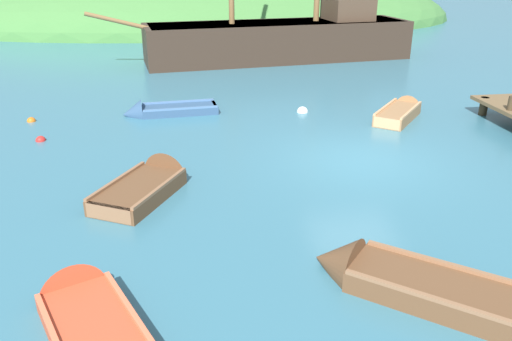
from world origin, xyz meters
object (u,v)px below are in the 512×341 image
at_px(sailing_ship, 281,45).
at_px(rowboat_outer_left, 86,316).
at_px(rowboat_portside, 408,285).
at_px(rowboat_center, 163,112).
at_px(rowboat_outer_right, 151,185).
at_px(buoy_red, 41,141).
at_px(rowboat_far, 401,113).
at_px(buoy_white, 302,112).
at_px(buoy_orange, 32,121).

relative_size(sailing_ship, rowboat_outer_left, 5.10).
bearing_deg(rowboat_portside, rowboat_center, -29.61).
relative_size(rowboat_outer_right, rowboat_portside, 0.86).
distance_m(rowboat_center, buoy_red, 4.28).
xyz_separation_m(rowboat_outer_right, rowboat_far, (8.29, 4.84, 0.01)).
distance_m(sailing_ship, rowboat_far, 11.15).
relative_size(rowboat_outer_right, buoy_white, 7.88).
distance_m(rowboat_far, buoy_white, 3.40).
height_order(rowboat_portside, buoy_white, rowboat_portside).
relative_size(buoy_orange, buoy_red, 0.96).
relative_size(rowboat_outer_left, rowboat_portside, 0.89).
height_order(rowboat_outer_left, buoy_red, rowboat_outer_left).
bearing_deg(rowboat_far, buoy_red, 133.04).
bearing_deg(sailing_ship, rowboat_outer_left, 63.86).
height_order(rowboat_outer_left, rowboat_far, rowboat_outer_left).
relative_size(rowboat_outer_right, rowboat_far, 1.08).
distance_m(sailing_ship, buoy_red, 15.18).
relative_size(sailing_ship, rowboat_far, 5.67).
xyz_separation_m(rowboat_center, buoy_white, (4.89, -0.45, -0.08)).
xyz_separation_m(rowboat_center, rowboat_far, (8.13, -1.50, 0.06)).
height_order(rowboat_center, buoy_white, rowboat_center).
bearing_deg(buoy_white, buoy_orange, 178.55).
xyz_separation_m(rowboat_outer_right, rowboat_portside, (4.38, -4.68, 0.01)).
height_order(rowboat_far, buoy_white, rowboat_far).
relative_size(buoy_white, buoy_red, 1.33).
bearing_deg(rowboat_center, rowboat_outer_left, 80.25).
bearing_deg(rowboat_outer_right, sailing_ship, 7.22).
bearing_deg(buoy_orange, rowboat_portside, -51.50).
height_order(buoy_white, buoy_red, buoy_white).
xyz_separation_m(sailing_ship, rowboat_outer_right, (-6.17, -15.77, -0.64)).
xyz_separation_m(sailing_ship, buoy_white, (-1.11, -9.88, -0.75)).
distance_m(rowboat_portside, rowboat_far, 10.29).
xyz_separation_m(rowboat_outer_left, rowboat_portside, (5.17, -0.02, 0.05)).
relative_size(sailing_ship, buoy_red, 55.35).
bearing_deg(rowboat_portside, rowboat_outer_left, 39.21).
bearing_deg(sailing_ship, buoy_red, 43.34).
height_order(rowboat_outer_right, buoy_white, rowboat_outer_right).
height_order(rowboat_outer_right, rowboat_center, rowboat_outer_right).
relative_size(rowboat_far, buoy_red, 9.76).
bearing_deg(buoy_red, rowboat_center, 32.55).
xyz_separation_m(rowboat_portside, buoy_white, (0.68, 10.57, -0.13)).
xyz_separation_m(rowboat_outer_right, rowboat_outer_left, (-0.79, -4.66, -0.04)).
height_order(rowboat_outer_left, rowboat_center, rowboat_outer_left).
bearing_deg(rowboat_outer_right, buoy_white, -12.07).
xyz_separation_m(rowboat_outer_right, buoy_orange, (-4.22, 6.13, -0.12)).
distance_m(rowboat_outer_right, rowboat_outer_left, 4.72).
xyz_separation_m(sailing_ship, rowboat_center, (-6.00, -9.43, -0.68)).
distance_m(sailing_ship, rowboat_center, 11.20).
bearing_deg(buoy_red, rowboat_outer_right, -49.57).
bearing_deg(buoy_white, rowboat_outer_left, -119.00).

